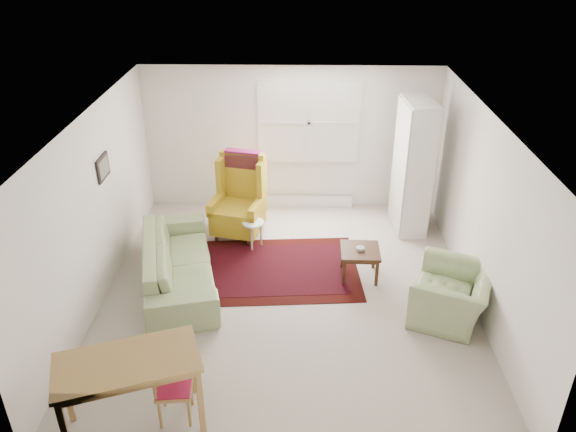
{
  "coord_description": "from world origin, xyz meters",
  "views": [
    {
      "loc": [
        0.14,
        -6.36,
        4.6
      ],
      "look_at": [
        0.0,
        0.3,
        1.05
      ],
      "focal_mm": 35.0,
      "sensor_mm": 36.0,
      "label": 1
    }
  ],
  "objects_px": {
    "coffee_table": "(359,263)",
    "desk_chair": "(174,387)",
    "desk": "(132,394)",
    "wingback_chair": "(237,197)",
    "cabinet": "(413,167)",
    "sofa": "(177,254)",
    "armchair": "(452,291)",
    "stool": "(254,234)"
  },
  "relations": [
    {
      "from": "wingback_chair",
      "to": "coffee_table",
      "type": "xyz_separation_m",
      "value": [
        1.86,
        -1.18,
        -0.44
      ]
    },
    {
      "from": "wingback_chair",
      "to": "stool",
      "type": "relative_size",
      "value": 2.95
    },
    {
      "from": "sofa",
      "to": "coffee_table",
      "type": "relative_size",
      "value": 4.28
    },
    {
      "from": "desk",
      "to": "sofa",
      "type": "bearing_deg",
      "value": 91.05
    },
    {
      "from": "cabinet",
      "to": "wingback_chair",
      "type": "bearing_deg",
      "value": -177.96
    },
    {
      "from": "sofa",
      "to": "cabinet",
      "type": "xyz_separation_m",
      "value": [
        3.5,
        1.72,
        0.61
      ]
    },
    {
      "from": "wingback_chair",
      "to": "coffee_table",
      "type": "height_order",
      "value": "wingback_chair"
    },
    {
      "from": "coffee_table",
      "to": "cabinet",
      "type": "height_order",
      "value": "cabinet"
    },
    {
      "from": "wingback_chair",
      "to": "cabinet",
      "type": "bearing_deg",
      "value": 19.39
    },
    {
      "from": "cabinet",
      "to": "desk_chair",
      "type": "xyz_separation_m",
      "value": [
        -3.07,
        -4.13,
        -0.67
      ]
    },
    {
      "from": "wingback_chair",
      "to": "desk_chair",
      "type": "bearing_deg",
      "value": -80.9
    },
    {
      "from": "sofa",
      "to": "armchair",
      "type": "height_order",
      "value": "sofa"
    },
    {
      "from": "coffee_table",
      "to": "stool",
      "type": "distance_m",
      "value": 1.76
    },
    {
      "from": "coffee_table",
      "to": "desk",
      "type": "distance_m",
      "value": 3.74
    },
    {
      "from": "coffee_table",
      "to": "desk_chair",
      "type": "bearing_deg",
      "value": -128.84
    },
    {
      "from": "sofa",
      "to": "stool",
      "type": "distance_m",
      "value": 1.43
    },
    {
      "from": "cabinet",
      "to": "desk",
      "type": "relative_size",
      "value": 1.59
    },
    {
      "from": "stool",
      "to": "cabinet",
      "type": "relative_size",
      "value": 0.21
    },
    {
      "from": "wingback_chair",
      "to": "stool",
      "type": "xyz_separation_m",
      "value": [
        0.28,
        -0.4,
        -0.44
      ]
    },
    {
      "from": "armchair",
      "to": "desk",
      "type": "xyz_separation_m",
      "value": [
        -3.59,
        -1.86,
        0.03
      ]
    },
    {
      "from": "sofa",
      "to": "armchair",
      "type": "bearing_deg",
      "value": -114.37
    },
    {
      "from": "armchair",
      "to": "wingback_chair",
      "type": "height_order",
      "value": "wingback_chair"
    },
    {
      "from": "sofa",
      "to": "stool",
      "type": "xyz_separation_m",
      "value": [
        0.98,
        1.01,
        -0.25
      ]
    },
    {
      "from": "cabinet",
      "to": "desk",
      "type": "height_order",
      "value": "cabinet"
    },
    {
      "from": "stool",
      "to": "desk_chair",
      "type": "height_order",
      "value": "desk_chair"
    },
    {
      "from": "desk_chair",
      "to": "armchair",
      "type": "bearing_deg",
      "value": -67.01
    },
    {
      "from": "coffee_table",
      "to": "armchair",
      "type": "bearing_deg",
      "value": -40.25
    },
    {
      "from": "sofa",
      "to": "coffee_table",
      "type": "bearing_deg",
      "value": -98.62
    },
    {
      "from": "armchair",
      "to": "desk_chair",
      "type": "relative_size",
      "value": 1.27
    },
    {
      "from": "stool",
      "to": "desk",
      "type": "distance_m",
      "value": 3.68
    },
    {
      "from": "stool",
      "to": "desk",
      "type": "height_order",
      "value": "desk"
    },
    {
      "from": "wingback_chair",
      "to": "sofa",
      "type": "bearing_deg",
      "value": -103.26
    },
    {
      "from": "sofa",
      "to": "desk_chair",
      "type": "distance_m",
      "value": 2.45
    },
    {
      "from": "sofa",
      "to": "coffee_table",
      "type": "distance_m",
      "value": 2.58
    },
    {
      "from": "cabinet",
      "to": "stool",
      "type": "bearing_deg",
      "value": -168.6
    },
    {
      "from": "desk",
      "to": "wingback_chair",
      "type": "bearing_deg",
      "value": 80.67
    },
    {
      "from": "sofa",
      "to": "wingback_chair",
      "type": "xyz_separation_m",
      "value": [
        0.7,
        1.41,
        0.19
      ]
    },
    {
      "from": "desk",
      "to": "desk_chair",
      "type": "xyz_separation_m",
      "value": [
        0.39,
        0.13,
        -0.02
      ]
    },
    {
      "from": "armchair",
      "to": "cabinet",
      "type": "xyz_separation_m",
      "value": [
        -0.13,
        2.41,
        0.68
      ]
    },
    {
      "from": "wingback_chair",
      "to": "desk_chair",
      "type": "relative_size",
      "value": 1.63
    },
    {
      "from": "armchair",
      "to": "desk",
      "type": "relative_size",
      "value": 0.76
    },
    {
      "from": "wingback_chair",
      "to": "desk_chair",
      "type": "distance_m",
      "value": 3.84
    }
  ]
}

